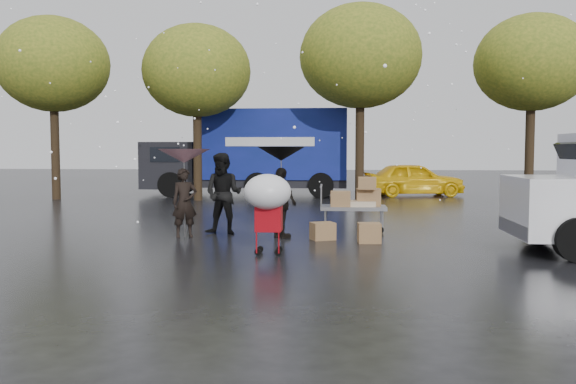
# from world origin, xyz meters

# --- Properties ---
(ground) EXTENTS (90.00, 90.00, 0.00)m
(ground) POSITION_xyz_m (0.00, 0.00, 0.00)
(ground) COLOR black
(ground) RESTS_ON ground
(person_pink) EXTENTS (0.65, 0.56, 1.49)m
(person_pink) POSITION_xyz_m (-1.55, 0.54, 0.75)
(person_pink) COLOR black
(person_pink) RESTS_ON ground
(person_middle) EXTENTS (1.00, 0.84, 1.82)m
(person_middle) POSITION_xyz_m (-0.80, 1.06, 0.91)
(person_middle) COLOR black
(person_middle) RESTS_ON ground
(person_black) EXTENTS (0.90, 0.88, 1.51)m
(person_black) POSITION_xyz_m (0.55, 0.58, 0.76)
(person_black) COLOR black
(person_black) RESTS_ON ground
(umbrella_pink) EXTENTS (1.13, 1.13, 1.91)m
(umbrella_pink) POSITION_xyz_m (-1.55, 0.54, 1.76)
(umbrella_pink) COLOR #4C4C4C
(umbrella_pink) RESTS_ON ground
(umbrella_black) EXTENTS (1.02, 1.02, 1.96)m
(umbrella_black) POSITION_xyz_m (0.55, 0.58, 1.80)
(umbrella_black) COLOR #4C4C4C
(umbrella_black) RESTS_ON ground
(vendor_cart) EXTENTS (1.52, 0.80, 1.27)m
(vendor_cart) POSITION_xyz_m (2.19, 1.79, 0.73)
(vendor_cart) COLOR slate
(vendor_cart) RESTS_ON ground
(shopping_cart) EXTENTS (0.84, 0.84, 1.46)m
(shopping_cart) POSITION_xyz_m (0.52, -1.61, 1.06)
(shopping_cart) COLOR #AA0913
(shopping_cart) RESTS_ON ground
(blue_truck) EXTENTS (8.30, 2.60, 3.50)m
(blue_truck) POSITION_xyz_m (-1.78, 12.57, 1.76)
(blue_truck) COLOR navy
(blue_truck) RESTS_ON ground
(box_ground_near) EXTENTS (0.48, 0.40, 0.41)m
(box_ground_near) POSITION_xyz_m (2.40, 0.06, 0.20)
(box_ground_near) COLOR brown
(box_ground_near) RESTS_ON ground
(box_ground_far) EXTENTS (0.58, 0.52, 0.37)m
(box_ground_far) POSITION_xyz_m (1.44, 0.41, 0.18)
(box_ground_far) COLOR brown
(box_ground_far) RESTS_ON ground
(yellow_taxi) EXTENTS (4.27, 2.34, 1.37)m
(yellow_taxi) POSITION_xyz_m (4.78, 12.80, 0.69)
(yellow_taxi) COLOR yellow
(yellow_taxi) RESTS_ON ground
(tree_row) EXTENTS (21.60, 4.40, 7.12)m
(tree_row) POSITION_xyz_m (-0.47, 10.00, 5.02)
(tree_row) COLOR black
(tree_row) RESTS_ON ground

